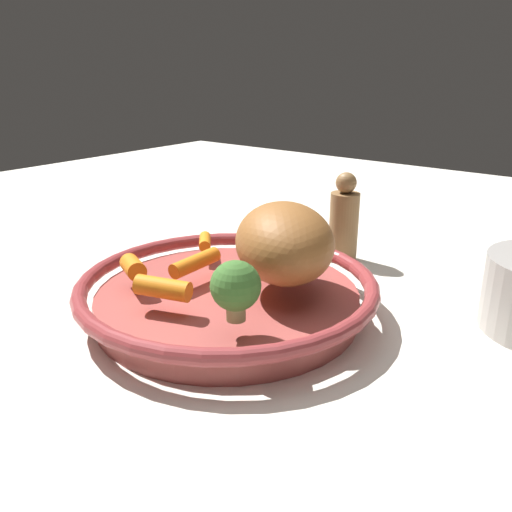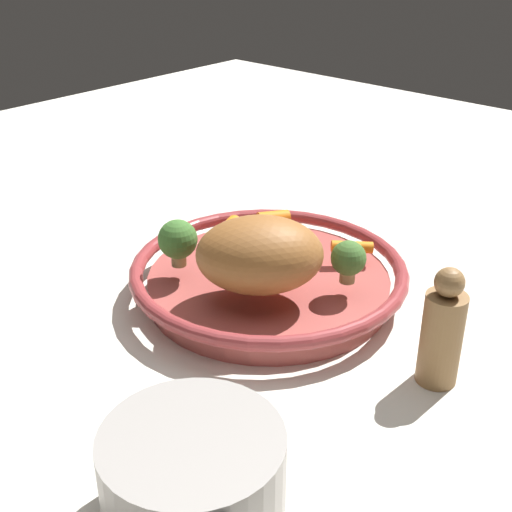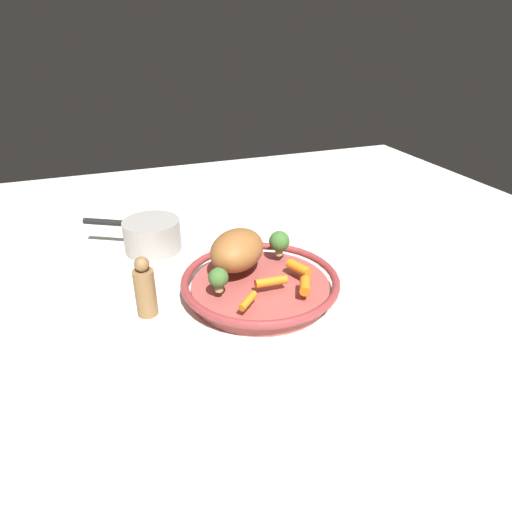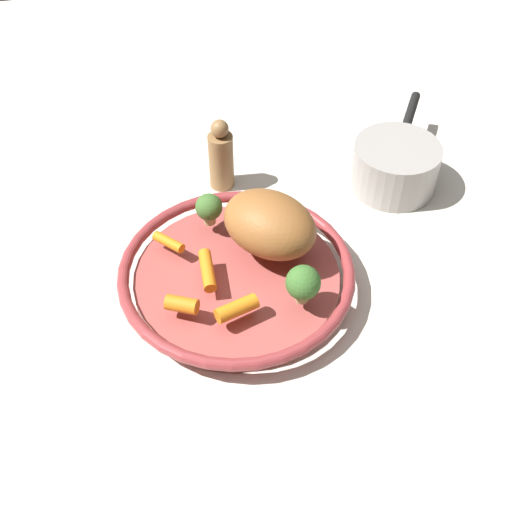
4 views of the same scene
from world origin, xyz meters
name	(u,v)px [view 2 (image 2 of 4)]	position (x,y,z in m)	size (l,w,h in m)	color
ground_plane	(268,295)	(0.00, 0.00, 0.00)	(2.02, 2.02, 0.00)	silver
serving_bowl	(268,278)	(0.00, 0.00, 0.02)	(0.33, 0.33, 0.05)	#A84C47
roast_chicken_piece	(260,255)	(-0.05, -0.03, 0.09)	(0.14, 0.10, 0.08)	#975D2D
baby_carrot_center	(352,247)	(0.09, -0.06, 0.05)	(0.01, 0.01, 0.05)	orange
baby_carrot_back	(273,219)	(0.08, 0.06, 0.06)	(0.02, 0.02, 0.04)	orange
baby_carrot_near_rim	(226,231)	(0.01, 0.08, 0.06)	(0.02, 0.02, 0.06)	orange
baby_carrot_right	(286,242)	(0.04, 0.01, 0.05)	(0.02, 0.02, 0.07)	orange
broccoli_floret_edge	(348,259)	(0.02, -0.10, 0.07)	(0.04, 0.04, 0.05)	tan
broccoli_floret_large	(178,240)	(-0.08, 0.07, 0.08)	(0.05, 0.05, 0.06)	tan
pepper_mill	(442,332)	(-0.01, -0.23, 0.06)	(0.04, 0.04, 0.13)	olive
saucepan	(194,479)	(-0.29, -0.18, 0.04)	(0.17, 0.23, 0.08)	#9E9993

